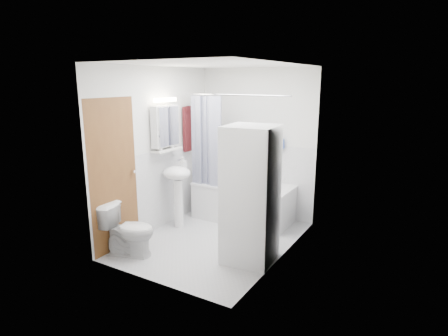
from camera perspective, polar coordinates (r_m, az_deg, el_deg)
The scene contains 20 objects.
floor at distance 5.39m, azimuth -1.40°, elevation -10.92°, with size 2.60×2.60×0.00m, color silver.
room_walls at distance 4.97m, azimuth -1.50°, elevation 4.92°, with size 2.60×2.60×2.60m.
wainscot at distance 5.41m, azimuth 0.20°, elevation -4.02°, with size 1.98×2.58×2.58m.
door at distance 5.22m, azimuth -13.61°, elevation -0.50°, with size 0.05×2.00×2.00m.
bathtub at distance 6.03m, azimuth 2.94°, elevation -4.92°, with size 1.55×0.74×0.59m.
tub_spout at distance 6.08m, azimuth 6.12°, elevation 0.89°, with size 0.04×0.04×0.12m, color silver.
curtain_rod at distance 5.47m, azimuth 1.63°, elevation 11.08°, with size 0.02×0.02×1.73m, color silver.
shower_curtain at distance 5.80m, azimuth -2.69°, elevation 3.74°, with size 0.55×0.02×1.45m.
sink at distance 5.67m, azimuth -7.13°, elevation -2.22°, with size 0.44×0.37×1.04m.
medicine_cabinet at distance 5.57m, azimuth -8.93°, elevation 6.48°, with size 0.13×0.50×0.71m.
shelf at distance 5.61m, azimuth -8.68°, elevation 2.76°, with size 0.18×0.54×0.03m, color silver.
shower_caddy at distance 6.01m, azimuth 6.57°, elevation 3.03°, with size 0.22×0.06×0.02m, color silver.
towel at distance 6.11m, azimuth -5.26°, elevation 6.15°, with size 0.07×0.30×0.74m.
washer_dryer at distance 4.57m, azimuth 4.04°, elevation -4.11°, with size 0.66×0.66×1.69m.
toilet at distance 5.01m, azimuth -14.31°, elevation -9.16°, with size 0.38×0.68×0.66m, color white.
soap_pump at distance 5.67m, azimuth -6.22°, elevation 0.36°, with size 0.08×0.17×0.08m, color gray.
shelf_bottle at distance 5.49m, azimuth -9.68°, elevation 3.00°, with size 0.07×0.18×0.07m, color gray.
shelf_cup at distance 5.69m, azimuth -7.94°, elevation 3.58°, with size 0.10×0.09×0.10m, color gray.
shampoo_a at distance 5.94m, azimuth 7.77°, elevation 3.63°, with size 0.13×0.17×0.13m, color gray.
shampoo_b at distance 5.90m, azimuth 8.83°, elevation 3.28°, with size 0.08×0.21×0.08m, color #2A49AA.
Camera 1 is at (2.61, -4.17, 2.20)m, focal length 30.00 mm.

